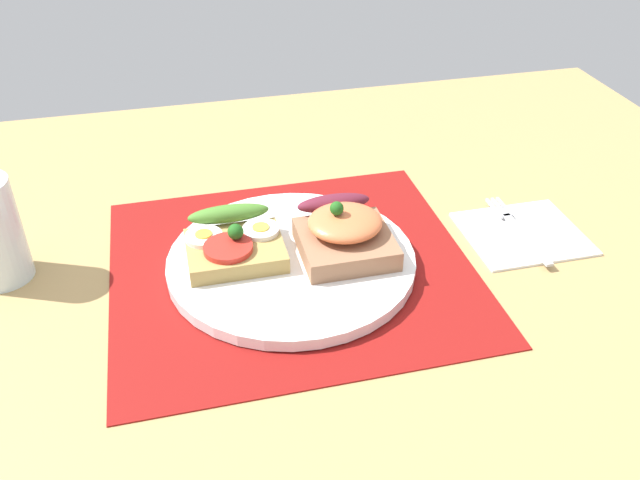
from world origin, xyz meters
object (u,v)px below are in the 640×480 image
object	(u,v)px
plate	(291,261)
sandwich_salmon	(344,232)
napkin	(522,232)
sandwich_egg_tomato	(233,242)
fork	(517,227)

from	to	relation	value
plate	sandwich_salmon	world-z (taller)	sandwich_salmon
napkin	plate	bearing A→B (deg)	-179.70
sandwich_salmon	napkin	bearing A→B (deg)	0.47
sandwich_egg_tomato	napkin	xyz separation A→B (cm)	(31.53, -1.69, -2.62)
plate	sandwich_egg_tomato	distance (cm)	6.18
sandwich_salmon	napkin	distance (cm)	20.72
fork	plate	bearing A→B (deg)	-178.97
napkin	fork	bearing A→B (deg)	150.92
sandwich_egg_tomato	fork	distance (cm)	31.06
plate	sandwich_salmon	size ratio (longest dim) A/B	2.42
sandwich_egg_tomato	napkin	size ratio (longest dim) A/B	0.76
sandwich_egg_tomato	napkin	distance (cm)	31.68
sandwich_salmon	fork	world-z (taller)	sandwich_salmon
fork	sandwich_egg_tomato	bearing A→B (deg)	177.46
sandwich_egg_tomato	sandwich_salmon	world-z (taller)	sandwich_salmon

